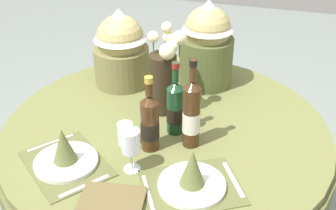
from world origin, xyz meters
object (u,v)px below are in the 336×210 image
object	(u,v)px
flower_vase	(164,74)
gift_tub_back_centre	(207,41)
wine_bottle_centre	(192,114)
wine_bottle_left	(150,122)
place_setting_right	(192,177)
place_setting_left	(65,154)
tumbler_mid	(125,134)
wine_bottle_rear	(175,107)
book_on_table	(112,202)
gift_tub_back_left	(121,45)
dining_table	(166,150)
wine_glass_left	(131,143)

from	to	relation	value
flower_vase	gift_tub_back_centre	distance (m)	0.34
wine_bottle_centre	gift_tub_back_centre	world-z (taller)	gift_tub_back_centre
wine_bottle_left	gift_tub_back_centre	size ratio (longest dim) A/B	0.73
place_setting_right	flower_vase	world-z (taller)	flower_vase
place_setting_left	tumbler_mid	xyz separation A→B (m)	(0.17, 0.19, 0.00)
wine_bottle_rear	book_on_table	world-z (taller)	wine_bottle_rear
wine_bottle_left	gift_tub_back_left	xyz separation A→B (m)	(-0.31, 0.48, 0.08)
dining_table	wine_bottle_rear	size ratio (longest dim) A/B	4.47
wine_bottle_rear	gift_tub_back_left	world-z (taller)	gift_tub_back_left
dining_table	wine_bottle_left	bearing A→B (deg)	-94.00
place_setting_left	gift_tub_back_centre	distance (m)	0.89
wine_bottle_centre	book_on_table	distance (m)	0.46
place_setting_left	flower_vase	size ratio (longest dim) A/B	1.07
dining_table	book_on_table	size ratio (longest dim) A/B	6.59
flower_vase	book_on_table	size ratio (longest dim) A/B	1.85
flower_vase	gift_tub_back_centre	world-z (taller)	gift_tub_back_centre
tumbler_mid	book_on_table	size ratio (longest dim) A/B	0.44
place_setting_right	wine_bottle_centre	world-z (taller)	wine_bottle_centre
place_setting_left	wine_bottle_left	distance (m)	0.34
flower_vase	wine_glass_left	distance (m)	0.44
wine_bottle_left	wine_bottle_rear	size ratio (longest dim) A/B	0.99
flower_vase	wine_bottle_centre	bearing A→B (deg)	-51.07
wine_bottle_left	wine_glass_left	distance (m)	0.15
flower_vase	place_setting_left	bearing A→B (deg)	-116.90
dining_table	flower_vase	size ratio (longest dim) A/B	3.56
dining_table	book_on_table	distance (m)	0.53
place_setting_right	wine_bottle_centre	xyz separation A→B (m)	(-0.07, 0.25, 0.10)
wine_bottle_left	place_setting_right	bearing A→B (deg)	-40.00
flower_vase	tumbler_mid	distance (m)	0.33
flower_vase	wine_bottle_left	distance (m)	0.29
place_setting_right	flower_vase	xyz separation A→B (m)	(-0.24, 0.47, 0.14)
wine_bottle_centre	wine_glass_left	size ratio (longest dim) A/B	2.16
gift_tub_back_centre	wine_bottle_left	bearing A→B (deg)	-98.82
place_setting_right	wine_glass_left	size ratio (longest dim) A/B	2.45
place_setting_left	wine_bottle_centre	xyz separation A→B (m)	(0.42, 0.26, 0.10)
wine_bottle_left	wine_bottle_rear	distance (m)	0.15
wine_bottle_rear	flower_vase	bearing A→B (deg)	121.68
gift_tub_back_centre	dining_table	bearing A→B (deg)	-100.72
wine_bottle_centre	gift_tub_back_left	bearing A→B (deg)	137.94
book_on_table	place_setting_right	bearing A→B (deg)	24.08
gift_tub_back_left	place_setting_left	bearing A→B (deg)	-86.65
gift_tub_back_centre	gift_tub_back_left	bearing A→B (deg)	-163.96
book_on_table	flower_vase	bearing A→B (deg)	81.40
dining_table	wine_bottle_rear	distance (m)	0.26
gift_tub_back_centre	place_setting_right	bearing A→B (deg)	-81.17
flower_vase	wine_glass_left	bearing A→B (deg)	-89.14
wine_bottle_centre	tumbler_mid	xyz separation A→B (m)	(-0.25, -0.07, -0.10)
gift_tub_back_left	wine_bottle_left	bearing A→B (deg)	-57.18
wine_bottle_left	wine_bottle_rear	world-z (taller)	wine_bottle_rear
wine_glass_left	gift_tub_back_left	xyz separation A→B (m)	(-0.29, 0.63, 0.08)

